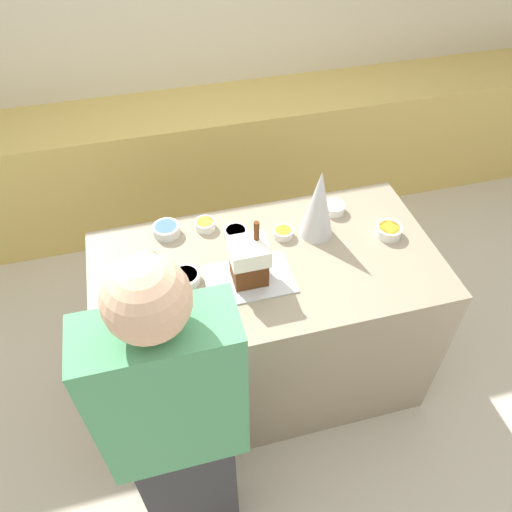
{
  "coord_description": "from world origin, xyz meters",
  "views": [
    {
      "loc": [
        -0.45,
        -1.52,
        2.6
      ],
      "look_at": [
        -0.05,
        0.0,
        1.01
      ],
      "focal_mm": 35.0,
      "sensor_mm": 36.0,
      "label": 1
    }
  ],
  "objects": [
    {
      "name": "candy_bowl_behind_tray",
      "position": [
        -0.42,
        0.32,
        0.98
      ],
      "size": [
        0.13,
        0.13,
        0.05
      ],
      "color": "silver",
      "rests_on": "kitchen_island"
    },
    {
      "name": "candy_bowl_near_tray_left",
      "position": [
        -0.23,
        0.31,
        0.97
      ],
      "size": [
        0.1,
        0.1,
        0.04
      ],
      "color": "white",
      "rests_on": "kitchen_island"
    },
    {
      "name": "person",
      "position": [
        -0.51,
        -0.69,
        0.91
      ],
      "size": [
        0.46,
        0.58,
        1.77
      ],
      "color": "#333338",
      "rests_on": "ground_plane"
    },
    {
      "name": "baking_tray",
      "position": [
        -0.1,
        -0.08,
        0.95
      ],
      "size": [
        0.39,
        0.26,
        0.01
      ],
      "color": "silver",
      "rests_on": "kitchen_island"
    },
    {
      "name": "ground_plane",
      "position": [
        0.0,
        0.0,
        0.0
      ],
      "size": [
        12.0,
        12.0,
        0.0
      ],
      "primitive_type": "plane",
      "color": "beige"
    },
    {
      "name": "back_cabinet_block",
      "position": [
        0.0,
        1.64,
        0.44
      ],
      "size": [
        6.0,
        0.6,
        0.88
      ],
      "color": "#DBBC60",
      "rests_on": "ground_plane"
    },
    {
      "name": "candy_bowl_beside_tree",
      "position": [
        0.43,
        0.27,
        0.98
      ],
      "size": [
        0.11,
        0.11,
        0.05
      ],
      "color": "white",
      "rests_on": "kitchen_island"
    },
    {
      "name": "gingerbread_house",
      "position": [
        -0.1,
        -0.08,
        1.07
      ],
      "size": [
        0.16,
        0.15,
        0.3
      ],
      "color": "#5B2D14",
      "rests_on": "baking_tray"
    },
    {
      "name": "kitchen_island",
      "position": [
        0.0,
        0.0,
        0.47
      ],
      "size": [
        1.61,
        0.85,
        0.95
      ],
      "color": "gray",
      "rests_on": "ground_plane"
    },
    {
      "name": "decorative_tree",
      "position": [
        0.28,
        0.14,
        1.13
      ],
      "size": [
        0.16,
        0.16,
        0.36
      ],
      "color": "silver",
      "rests_on": "kitchen_island"
    },
    {
      "name": "wall_back",
      "position": [
        0.0,
        1.97,
        1.3
      ],
      "size": [
        8.0,
        0.05,
        2.6
      ],
      "color": "beige",
      "rests_on": "ground_plane"
    },
    {
      "name": "candy_bowl_center_rear",
      "position": [
        0.62,
        0.04,
        0.98
      ],
      "size": [
        0.12,
        0.12,
        0.05
      ],
      "color": "white",
      "rests_on": "kitchen_island"
    },
    {
      "name": "candy_bowl_near_tray_right",
      "position": [
        -0.38,
        -0.02,
        0.97
      ],
      "size": [
        0.13,
        0.13,
        0.04
      ],
      "color": "white",
      "rests_on": "kitchen_island"
    },
    {
      "name": "candy_bowl_front_corner",
      "position": [
        0.13,
        0.16,
        0.97
      ],
      "size": [
        0.1,
        0.1,
        0.04
      ],
      "color": "white",
      "rests_on": "kitchen_island"
    },
    {
      "name": "candy_bowl_far_left",
      "position": [
        -0.1,
        0.22,
        0.97
      ],
      "size": [
        0.11,
        0.11,
        0.04
      ],
      "color": "silver",
      "rests_on": "kitchen_island"
    },
    {
      "name": "cookbook",
      "position": [
        -0.56,
        0.07,
        0.96
      ],
      "size": [
        0.23,
        0.14,
        0.02
      ],
      "color": "#3F598C",
      "rests_on": "kitchen_island"
    }
  ]
}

